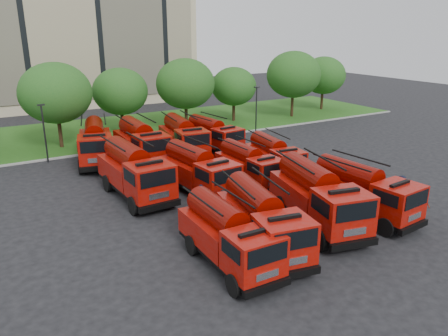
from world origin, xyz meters
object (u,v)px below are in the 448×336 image
object	(u,v)px
fire_truck_2	(317,196)
fire_truck_11	(213,135)
firefighter_3	(399,199)
fire_truck_9	(141,143)
firefighter_4	(202,207)
fire_truck_1	(262,220)
fire_truck_7	(274,156)
fire_truck_5	(198,171)
firefighter_2	(419,219)
fire_truck_6	(248,165)
firefighter_0	(383,233)
fire_truck_8	(95,143)
fire_truck_10	(183,137)
firefighter_5	(310,188)
fire_truck_3	(362,191)
firefighter_1	(310,271)
fire_truck_4	(134,172)
fire_truck_0	(228,235)

from	to	relation	value
fire_truck_2	fire_truck_11	size ratio (longest dim) A/B	1.17
firefighter_3	fire_truck_9	bearing A→B (deg)	-55.18
firefighter_4	fire_truck_1	bearing A→B (deg)	116.93
fire_truck_1	firefighter_3	distance (m)	12.52
fire_truck_7	fire_truck_9	xyz separation A→B (m)	(-7.99, 8.33, 0.31)
fire_truck_5	firefighter_2	distance (m)	14.66
fire_truck_6	firefighter_0	size ratio (longest dim) A/B	4.24
fire_truck_8	firefighter_4	world-z (taller)	fire_truck_8
fire_truck_1	fire_truck_11	xyz separation A→B (m)	(7.13, 17.97, -0.11)
fire_truck_5	firefighter_4	size ratio (longest dim) A/B	4.67
fire_truck_10	firefighter_2	world-z (taller)	fire_truck_10
fire_truck_6	fire_truck_9	distance (m)	10.46
firefighter_0	firefighter_5	size ratio (longest dim) A/B	0.99
fire_truck_3	firefighter_4	distance (m)	10.20
fire_truck_5	fire_truck_9	world-z (taller)	fire_truck_9
fire_truck_3	fire_truck_9	distance (m)	19.30
fire_truck_6	fire_truck_11	bearing A→B (deg)	76.04
fire_truck_1	fire_truck_6	world-z (taller)	fire_truck_1
firefighter_1	firefighter_2	world-z (taller)	firefighter_1
fire_truck_6	fire_truck_8	bearing A→B (deg)	125.57
fire_truck_4	fire_truck_6	bearing A→B (deg)	-15.09
fire_truck_2	fire_truck_8	size ratio (longest dim) A/B	1.02
fire_truck_8	fire_truck_1	bearing A→B (deg)	-66.44
fire_truck_7	fire_truck_9	world-z (taller)	fire_truck_9
fire_truck_0	firefighter_0	distance (m)	9.74
fire_truck_1	firefighter_4	size ratio (longest dim) A/B	4.82
fire_truck_9	firefighter_1	distance (m)	21.13
fire_truck_0	fire_truck_11	world-z (taller)	fire_truck_0
fire_truck_6	fire_truck_9	xyz separation A→B (m)	(-4.99, 9.19, 0.32)
fire_truck_0	fire_truck_3	bearing A→B (deg)	5.20
fire_truck_5	fire_truck_6	size ratio (longest dim) A/B	1.15
fire_truck_1	firefighter_2	world-z (taller)	fire_truck_1
fire_truck_3	fire_truck_10	xyz separation A→B (m)	(-3.73, 17.76, 0.07)
fire_truck_4	fire_truck_11	world-z (taller)	fire_truck_4
fire_truck_9	fire_truck_11	size ratio (longest dim) A/B	1.11
firefighter_3	firefighter_4	distance (m)	13.61
fire_truck_6	fire_truck_8	distance (m)	13.97
fire_truck_11	firefighter_3	distance (m)	17.86
firefighter_3	fire_truck_4	bearing A→B (deg)	-33.00
fire_truck_6	fire_truck_9	size ratio (longest dim) A/B	0.82
firefighter_2	firefighter_4	bearing A→B (deg)	35.17
firefighter_3	fire_truck_5	bearing A→B (deg)	-36.30
fire_truck_0	fire_truck_3	size ratio (longest dim) A/B	0.94
fire_truck_5	fire_truck_10	distance (m)	9.62
fire_truck_4	firefighter_2	world-z (taller)	fire_truck_4
firefighter_1	firefighter_3	world-z (taller)	firefighter_1
fire_truck_9	firefighter_4	distance (m)	11.57
fire_truck_3	firefighter_2	world-z (taller)	fire_truck_3
fire_truck_2	fire_truck_6	distance (m)	8.05
fire_truck_10	firefighter_4	bearing A→B (deg)	-103.02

